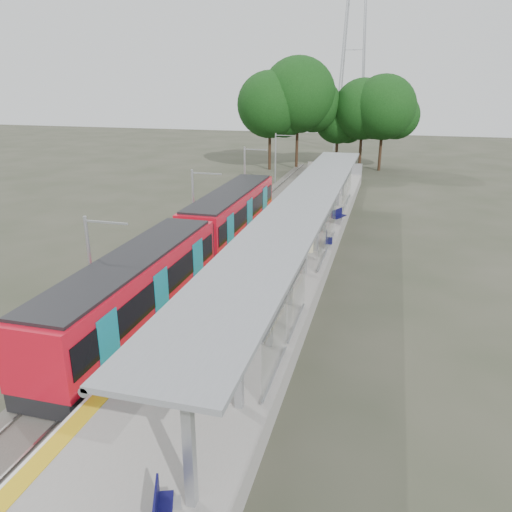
{
  "coord_description": "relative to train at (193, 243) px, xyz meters",
  "views": [
    {
      "loc": [
        6.0,
        -10.79,
        10.82
      ],
      "look_at": [
        -0.28,
        12.48,
        2.3
      ],
      "focal_mm": 35.0,
      "sensor_mm": 36.0,
      "label": 1
    }
  ],
  "objects": [
    {
      "name": "tree_cluster",
      "position": [
        1.84,
        39.16,
        5.94
      ],
      "size": [
        21.49,
        11.84,
        13.71
      ],
      "color": "#382316",
      "rests_on": "ground"
    },
    {
      "name": "litter_bin",
      "position": [
        5.79,
        2.53,
        -0.57
      ],
      "size": [
        0.57,
        0.57,
        0.96
      ],
      "primitive_type": "cylinder",
      "rotation": [
        0.0,
        0.0,
        -0.24
      ],
      "color": "#9EA0A5",
      "rests_on": "platform"
    },
    {
      "name": "bench_far",
      "position": [
        7.11,
        10.41,
        -0.54
      ],
      "size": [
        0.99,
        1.48,
        0.98
      ],
      "rotation": [
        0.0,
        0.0,
        -0.42
      ],
      "color": "#0F0E48",
      "rests_on": "platform"
    },
    {
      "name": "canopy",
      "position": [
        6.11,
        1.84,
        2.15
      ],
      "size": [
        3.27,
        38.0,
        3.66
      ],
      "color": "#9EA0A5",
      "rests_on": "platform"
    },
    {
      "name": "end_fence",
      "position": [
        4.5,
        30.6,
        -0.45
      ],
      "size": [
        6.0,
        0.1,
        1.2
      ],
      "primitive_type": "cube",
      "color": "#9EA0A5",
      "rests_on": "platform"
    },
    {
      "name": "bench_mid",
      "position": [
        7.12,
        4.52,
        -0.57
      ],
      "size": [
        0.55,
        1.38,
        0.92
      ],
      "rotation": [
        0.0,
        0.0,
        0.1
      ],
      "color": "#0F0E48",
      "rests_on": "platform"
    },
    {
      "name": "pylon",
      "position": [
        3.5,
        58.65,
        16.95
      ],
      "size": [
        8.0,
        4.0,
        38.0
      ],
      "primitive_type": null,
      "color": "#9EA0A5",
      "rests_on": "ground"
    },
    {
      "name": "platform",
      "position": [
        4.5,
        5.65,
        -1.55
      ],
      "size": [
        6.0,
        50.0,
        1.0
      ],
      "primitive_type": "cube",
      "color": "gray",
      "rests_on": "ground"
    },
    {
      "name": "ground",
      "position": [
        4.5,
        -14.35,
        -2.05
      ],
      "size": [
        200.0,
        200.0,
        0.0
      ],
      "primitive_type": "plane",
      "color": "#474438",
      "rests_on": "ground"
    },
    {
      "name": "tactile_strip",
      "position": [
        1.95,
        5.65,
        -1.04
      ],
      "size": [
        0.6,
        50.0,
        0.02
      ],
      "primitive_type": "cube",
      "color": "gold",
      "rests_on": "platform"
    },
    {
      "name": "catenary_masts",
      "position": [
        -1.72,
        4.65,
        0.86
      ],
      "size": [
        2.08,
        48.16,
        5.4
      ],
      "color": "#9EA0A5",
      "rests_on": "ground"
    },
    {
      "name": "info_pillar_far",
      "position": [
        6.2,
        3.27,
        -0.2
      ],
      "size": [
        0.44,
        0.44,
        1.96
      ],
      "rotation": [
        0.0,
        0.0,
        0.2
      ],
      "color": "beige",
      "rests_on": "platform"
    },
    {
      "name": "train",
      "position": [
        0.0,
        0.0,
        0.0
      ],
      "size": [
        2.74,
        27.6,
        3.62
      ],
      "color": "black",
      "rests_on": "ground"
    },
    {
      "name": "trackbed",
      "position": [
        -0.0,
        5.65,
        -1.93
      ],
      "size": [
        3.0,
        70.0,
        0.24
      ],
      "primitive_type": "cube",
      "color": "#59544C",
      "rests_on": "ground"
    },
    {
      "name": "info_pillar_near",
      "position": [
        5.75,
        -6.09,
        -0.27
      ],
      "size": [
        0.41,
        0.41,
        1.81
      ],
      "rotation": [
        0.0,
        0.0,
        -0.34
      ],
      "color": "beige",
      "rests_on": "platform"
    },
    {
      "name": "bench_near",
      "position": [
        6.06,
        -17.17,
        -0.57
      ],
      "size": [
        0.88,
        1.39,
        0.92
      ],
      "rotation": [
        0.0,
        0.0,
        0.37
      ],
      "color": "#0F0E48",
      "rests_on": "platform"
    }
  ]
}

